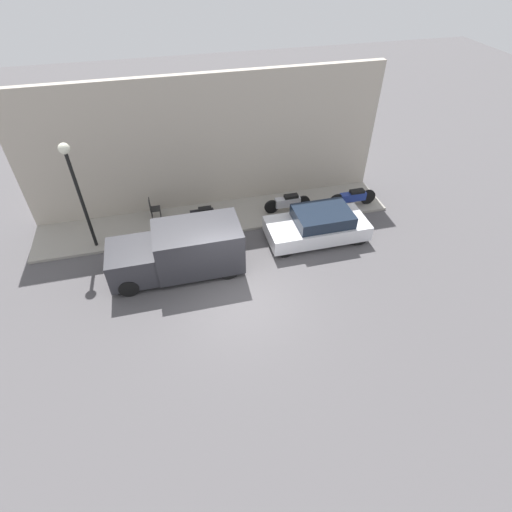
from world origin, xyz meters
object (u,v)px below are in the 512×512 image
(motorcycle_black, at_px, (203,215))
(streetlamp, at_px, (74,178))
(delivery_van, at_px, (178,251))
(scooter_silver, at_px, (288,202))
(cafe_chair, at_px, (153,208))
(parked_car, at_px, (318,225))
(motorcycle_blue, at_px, (353,197))

(motorcycle_black, relative_size, streetlamp, 0.43)
(delivery_van, bearing_deg, motorcycle_black, -25.38)
(scooter_silver, xyz_separation_m, cafe_chair, (0.79, 5.49, 0.11))
(scooter_silver, bearing_deg, cafe_chair, 81.83)
(parked_car, relative_size, streetlamp, 0.94)
(motorcycle_black, distance_m, cafe_chair, 2.08)
(parked_car, height_order, cafe_chair, parked_car)
(cafe_chair, bearing_deg, delivery_van, -167.70)
(delivery_van, xyz_separation_m, scooter_silver, (2.54, -4.77, -0.38))
(streetlamp, height_order, cafe_chair, streetlamp)
(motorcycle_black, bearing_deg, motorcycle_blue, -92.27)
(parked_car, xyz_separation_m, motorcycle_blue, (1.59, -2.19, -0.05))
(scooter_silver, height_order, streetlamp, streetlamp)
(motorcycle_black, height_order, streetlamp, streetlamp)
(motorcycle_blue, xyz_separation_m, streetlamp, (-0.10, 10.57, 2.46))
(delivery_van, height_order, motorcycle_black, delivery_van)
(delivery_van, distance_m, cafe_chair, 3.41)
(parked_car, distance_m, cafe_chair, 6.68)
(motorcycle_blue, bearing_deg, parked_car, 125.88)
(delivery_van, height_order, cafe_chair, delivery_van)
(scooter_silver, distance_m, streetlamp, 8.16)
(delivery_van, bearing_deg, streetlamp, 54.85)
(streetlamp, bearing_deg, scooter_silver, -86.87)
(delivery_van, xyz_separation_m, cafe_chair, (3.32, 0.72, -0.27))
(parked_car, bearing_deg, delivery_van, 96.57)
(parked_car, distance_m, delivery_van, 5.42)
(delivery_van, relative_size, cafe_chair, 4.91)
(motorcycle_blue, relative_size, cafe_chair, 2.27)
(parked_car, distance_m, streetlamp, 8.84)
(scooter_silver, bearing_deg, motorcycle_blue, -96.69)
(cafe_chair, bearing_deg, motorcycle_black, -114.55)
(streetlamp, relative_size, cafe_chair, 4.47)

